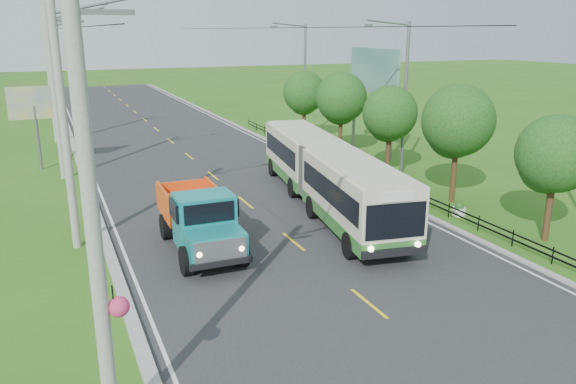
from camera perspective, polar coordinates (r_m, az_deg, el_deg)
ground at (r=18.62m, az=8.21°, el=-11.17°), size 240.00×240.00×0.00m
road at (r=36.14m, az=-8.51°, el=2.37°), size 14.00×120.00×0.02m
curb_left at (r=35.05m, az=-19.94°, el=1.24°), size 0.40×120.00×0.15m
curb_right at (r=38.52m, az=1.81°, el=3.45°), size 0.30×120.00×0.10m
edge_line_left at (r=35.09m, az=-19.04°, el=1.26°), size 0.12×120.00×0.00m
edge_line_right at (r=38.32m, az=1.13°, el=3.35°), size 0.12×120.00×0.00m
centre_dash at (r=18.61m, az=8.21°, el=-11.11°), size 0.12×2.20×0.00m
railing_right at (r=33.70m, az=7.47°, el=1.92°), size 0.04×40.00×0.60m
pole_nearest at (r=11.56m, az=-18.99°, el=-2.68°), size 3.51×0.44×10.00m
pole_near at (r=23.24m, az=-21.74°, el=6.58°), size 3.51×0.32×10.00m
pole_mid at (r=35.15m, az=-22.59°, el=9.37°), size 3.51×0.32×10.00m
pole_far at (r=47.11m, az=-23.01°, el=10.74°), size 3.51×0.32×10.00m
tree_second at (r=25.23m, az=25.39°, el=3.19°), size 3.18×3.26×5.30m
tree_third at (r=29.36m, az=16.77°, el=6.62°), size 3.60×3.62×6.00m
tree_fourth at (r=34.16m, az=10.26°, el=7.61°), size 3.24×3.31×5.40m
tree_fifth at (r=39.22m, az=5.40°, el=9.26°), size 3.48×3.52×5.80m
tree_back at (r=44.56m, az=1.64°, el=9.88°), size 3.30×3.36×5.50m
streetlight_mid at (r=34.32m, az=11.61°, el=9.80°), size 3.02×0.20×9.07m
streetlight_far at (r=46.45m, az=1.56°, el=11.68°), size 3.02×0.20×9.07m
planter_near at (r=27.80m, az=16.97°, el=-1.77°), size 0.64×0.64×0.67m
planter_mid at (r=34.01m, az=8.34°, el=1.99°), size 0.64×0.64×0.67m
planter_far at (r=40.85m, az=2.46°, el=4.52°), size 0.64×0.64×0.67m
billboard_left at (r=38.27m, az=-24.38°, el=7.76°), size 3.00×0.20×5.20m
billboard_right at (r=40.18m, az=8.68°, el=11.45°), size 0.24×6.00×7.30m
bus at (r=27.57m, az=3.91°, el=2.14°), size 5.01×16.12×3.07m
dump_truck at (r=22.38m, az=-9.00°, el=-2.41°), size 2.50×6.15×2.56m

